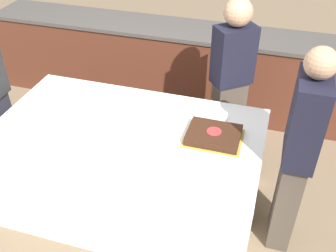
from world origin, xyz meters
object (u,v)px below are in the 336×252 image
(plate_stack, at_px, (53,105))
(person_cutting_cake, at_px, (231,82))
(person_seated_right, at_px, (298,154))
(cake, at_px, (214,135))

(plate_stack, height_order, person_cutting_cake, person_cutting_cake)
(person_cutting_cake, bearing_deg, person_seated_right, 87.30)
(person_cutting_cake, xyz_separation_m, person_seated_right, (0.59, -0.80, -0.01))
(cake, relative_size, person_seated_right, 0.26)
(plate_stack, height_order, person_seated_right, person_seated_right)
(cake, xyz_separation_m, plate_stack, (-1.33, 0.02, -0.00))
(cake, bearing_deg, person_seated_right, -7.73)
(cake, height_order, person_seated_right, person_seated_right)
(plate_stack, bearing_deg, person_cutting_cake, 27.69)
(cake, xyz_separation_m, person_seated_right, (0.59, -0.08, 0.03))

